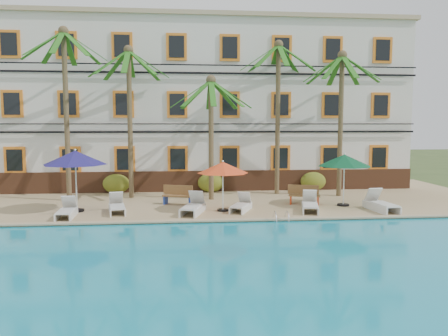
{
  "coord_description": "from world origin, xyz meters",
  "views": [
    {
      "loc": [
        -1.19,
        -18.15,
        4.14
      ],
      "look_at": [
        0.8,
        3.0,
        2.0
      ],
      "focal_mm": 35.0,
      "sensor_mm": 36.0,
      "label": 1
    }
  ],
  "objects": [
    {
      "name": "lounger_b",
      "position": [
        -4.12,
        1.13,
        0.53
      ],
      "size": [
        1.0,
        1.94,
        0.87
      ],
      "color": "silver",
      "rests_on": "pool_deck"
    },
    {
      "name": "palm_b",
      "position": [
        -3.95,
        5.22,
        5.35
      ],
      "size": [
        4.16,
        4.16,
        7.96
      ],
      "color": "brown",
      "rests_on": "pool_deck"
    },
    {
      "name": "palm_a",
      "position": [
        -7.01,
        4.53,
        5.78
      ],
      "size": [
        4.16,
        4.16,
        8.71
      ],
      "color": "brown",
      "rests_on": "pool_deck"
    },
    {
      "name": "palm_d",
      "position": [
        4.03,
        5.69,
        5.63
      ],
      "size": [
        4.16,
        4.16,
        8.45
      ],
      "color": "brown",
      "rests_on": "pool_deck"
    },
    {
      "name": "umbrella_green",
      "position": [
        6.43,
        1.82,
        2.41
      ],
      "size": [
        2.54,
        2.54,
        2.54
      ],
      "color": "black",
      "rests_on": "pool_deck"
    },
    {
      "name": "shrub_right",
      "position": [
        6.39,
        6.6,
        0.8
      ],
      "size": [
        1.5,
        0.9,
        1.1
      ],
      "primitive_type": "ellipsoid",
      "color": "#1D5518",
      "rests_on": "pool_deck"
    },
    {
      "name": "lounger_f",
      "position": [
        7.66,
        0.48,
        0.56
      ],
      "size": [
        0.94,
        2.12,
        0.97
      ],
      "color": "silver",
      "rests_on": "pool_deck"
    },
    {
      "name": "umbrella_blue",
      "position": [
        -5.94,
        1.59,
        2.65
      ],
      "size": [
        2.81,
        2.81,
        2.81
      ],
      "color": "black",
      "rests_on": "pool_deck"
    },
    {
      "name": "shrub_mid",
      "position": [
        0.38,
        6.6,
        0.8
      ],
      "size": [
        1.5,
        0.9,
        1.1
      ],
      "primitive_type": "ellipsoid",
      "color": "#1D5518",
      "rests_on": "pool_deck"
    },
    {
      "name": "bench_left",
      "position": [
        -1.43,
        2.92,
        0.72
      ],
      "size": [
        1.57,
        0.95,
        0.93
      ],
      "color": "olive",
      "rests_on": "pool_deck"
    },
    {
      "name": "bench_right",
      "position": [
        4.69,
        2.43,
        0.72
      ],
      "size": [
        1.57,
        0.89,
        0.93
      ],
      "color": "olive",
      "rests_on": "pool_deck"
    },
    {
      "name": "pool_coping",
      "position": [
        0.0,
        -0.9,
        0.28
      ],
      "size": [
        30.0,
        0.35,
        0.06
      ],
      "primitive_type": "cube",
      "color": "tan",
      "rests_on": "pool_deck"
    },
    {
      "name": "lounger_e",
      "position": [
        4.46,
        0.68,
        0.55
      ],
      "size": [
        1.14,
        2.04,
        0.91
      ],
      "color": "silver",
      "rests_on": "pool_deck"
    },
    {
      "name": "ground",
      "position": [
        0.0,
        0.0,
        0.0
      ],
      "size": [
        100.0,
        100.0,
        0.0
      ],
      "primitive_type": "plane",
      "color": "#384C23",
      "rests_on": "ground"
    },
    {
      "name": "swimming_pool",
      "position": [
        0.0,
        -7.0,
        0.1
      ],
      "size": [
        26.0,
        12.0,
        0.2
      ],
      "primitive_type": "cube",
      "color": "#1793B2",
      "rests_on": "ground"
    },
    {
      "name": "umbrella_red",
      "position": [
        0.57,
        1.09,
        2.2
      ],
      "size": [
        2.29,
        2.29,
        2.29
      ],
      "color": "black",
      "rests_on": "pool_deck"
    },
    {
      "name": "pool_ladder",
      "position": [
        2.75,
        -1.0,
        0.25
      ],
      "size": [
        0.54,
        0.74,
        0.74
      ],
      "color": "silver",
      "rests_on": "ground"
    },
    {
      "name": "lounger_c",
      "position": [
        -0.77,
        0.67,
        0.56
      ],
      "size": [
        1.24,
        2.11,
        0.94
      ],
      "color": "silver",
      "rests_on": "pool_deck"
    },
    {
      "name": "lounger_d",
      "position": [
        1.39,
        1.03,
        0.51
      ],
      "size": [
        1.25,
        1.83,
        0.81
      ],
      "color": "silver",
      "rests_on": "pool_deck"
    },
    {
      "name": "palm_c",
      "position": [
        0.25,
        4.21,
        4.41
      ],
      "size": [
        4.16,
        4.16,
        6.37
      ],
      "color": "brown",
      "rests_on": "pool_deck"
    },
    {
      "name": "lounger_a",
      "position": [
        -6.08,
        0.4,
        0.52
      ],
      "size": [
        0.74,
        1.82,
        0.85
      ],
      "color": "silver",
      "rests_on": "pool_deck"
    },
    {
      "name": "palm_e",
      "position": [
        7.24,
        4.68,
        5.24
      ],
      "size": [
        4.16,
        4.16,
        7.77
      ],
      "color": "brown",
      "rests_on": "pool_deck"
    },
    {
      "name": "hotel_building",
      "position": [
        0.0,
        9.98,
        5.37
      ],
      "size": [
        25.4,
        6.44,
        10.22
      ],
      "color": "silver",
      "rests_on": "pool_deck"
    },
    {
      "name": "pool_deck",
      "position": [
        0.0,
        5.0,
        0.12
      ],
      "size": [
        30.0,
        12.0,
        0.25
      ],
      "primitive_type": "cube",
      "color": "tan",
      "rests_on": "ground"
    },
    {
      "name": "shrub_left",
      "position": [
        -4.95,
        6.6,
        0.8
      ],
      "size": [
        1.5,
        0.9,
        1.1
      ],
      "primitive_type": "ellipsoid",
      "color": "#1D5518",
      "rests_on": "pool_deck"
    }
  ]
}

